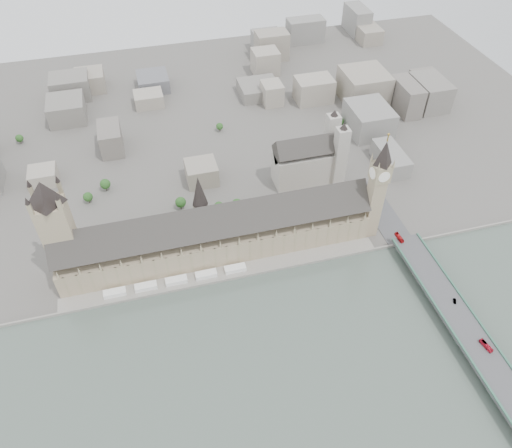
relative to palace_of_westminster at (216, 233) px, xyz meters
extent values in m
plane|color=#595651|center=(0.00, -19.70, -22.71)|extent=(900.00, 900.00, 0.00)
cube|color=gray|center=(0.00, -34.70, -21.21)|extent=(600.00, 1.50, 3.00)
cube|color=gray|center=(0.00, -27.20, -21.71)|extent=(270.00, 15.00, 2.00)
cube|color=white|center=(-90.00, -26.70, -18.71)|extent=(18.00, 7.00, 4.00)
cube|color=white|center=(-65.00, -26.70, -18.71)|extent=(18.00, 7.00, 4.00)
cube|color=white|center=(-40.00, -26.70, -18.71)|extent=(18.00, 7.00, 4.00)
cube|color=white|center=(-15.00, -26.70, -18.71)|extent=(18.00, 7.00, 4.00)
cube|color=white|center=(10.00, -26.70, -18.71)|extent=(18.00, 7.00, 4.00)
cube|color=tan|center=(0.00, 0.30, -10.21)|extent=(265.00, 40.00, 25.00)
cube|color=#302E2B|center=(0.00, 0.30, 12.37)|extent=(265.00, 40.73, 40.73)
cube|color=tan|center=(138.00, -11.70, 8.29)|extent=(12.00, 12.00, 62.00)
cube|color=#9C8E6B|center=(138.00, -11.70, 47.29)|extent=(14.00, 14.00, 16.00)
cylinder|color=white|center=(145.20, -11.70, 47.29)|extent=(0.60, 10.00, 10.00)
cylinder|color=white|center=(130.80, -11.70, 47.29)|extent=(0.60, 10.00, 10.00)
cylinder|color=white|center=(138.00, -4.50, 47.29)|extent=(10.00, 0.60, 10.00)
cylinder|color=white|center=(138.00, -18.90, 47.29)|extent=(10.00, 0.60, 10.00)
cone|color=black|center=(138.00, -11.70, 66.29)|extent=(17.00, 17.00, 22.00)
cylinder|color=gold|center=(138.00, -11.70, 80.29)|extent=(1.00, 1.00, 6.00)
sphere|color=gold|center=(138.00, -11.70, 83.79)|extent=(2.00, 2.00, 2.00)
cone|color=#9C8E6B|center=(144.50, -5.20, 59.29)|extent=(2.40, 2.40, 8.00)
cone|color=#9C8E6B|center=(131.50, -5.20, 59.29)|extent=(2.40, 2.40, 8.00)
cone|color=#9C8E6B|center=(144.50, -18.20, 59.29)|extent=(2.40, 2.40, 8.00)
cone|color=#9C8E6B|center=(131.50, -18.20, 59.29)|extent=(2.40, 2.40, 8.00)
cube|color=tan|center=(-122.00, 6.30, 17.29)|extent=(23.00, 23.00, 80.00)
cone|color=black|center=(-122.00, 6.30, 67.29)|extent=(30.00, 30.00, 20.00)
cylinder|color=#9C8E6B|center=(-10.00, 6.30, 20.29)|extent=(12.00, 12.00, 20.00)
cone|color=black|center=(-10.00, 6.30, 44.29)|extent=(13.00, 13.00, 28.00)
cube|color=#474749|center=(162.00, -107.20, -17.58)|extent=(25.00, 325.00, 10.25)
cube|color=#A6A095|center=(105.00, 75.30, -5.71)|extent=(60.00, 28.00, 34.00)
cube|color=#302E2B|center=(105.00, 75.30, 16.29)|extent=(60.00, 28.28, 28.28)
cube|color=#A6A095|center=(137.00, 87.30, 9.29)|extent=(12.00, 12.00, 64.00)
cube|color=#A6A095|center=(137.00, 63.30, 9.29)|extent=(12.00, 12.00, 64.00)
imported|color=red|center=(155.59, -35.60, -10.81)|extent=(3.57, 12.01, 3.30)
imported|color=red|center=(166.24, -150.95, -10.85)|extent=(4.77, 11.81, 3.21)
imported|color=gray|center=(166.22, -109.25, -11.63)|extent=(3.66, 5.28, 1.65)
imported|color=gray|center=(168.34, 21.90, -11.63)|extent=(3.68, 6.06, 1.64)
camera|label=1|loc=(-44.26, -297.77, 301.04)|focal=35.00mm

